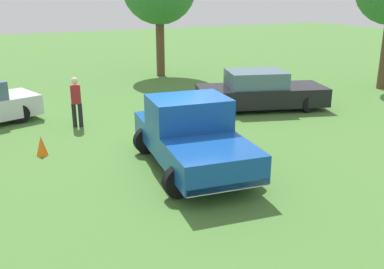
{
  "coord_description": "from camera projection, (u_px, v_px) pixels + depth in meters",
  "views": [
    {
      "loc": [
        4.44,
        9.86,
        4.29
      ],
      "look_at": [
        -0.13,
        0.61,
        0.9
      ],
      "focal_mm": 41.02,
      "sensor_mm": 36.0,
      "label": 1
    }
  ],
  "objects": [
    {
      "name": "traffic_cone",
      "position": [
        42.0,
        146.0,
        11.93
      ],
      "size": [
        0.32,
        0.32,
        0.55
      ],
      "primitive_type": "cone",
      "color": "orange",
      "rests_on": "ground_plane"
    },
    {
      "name": "person_bystander",
      "position": [
        76.0,
        99.0,
        14.23
      ],
      "size": [
        0.41,
        0.41,
        1.66
      ],
      "rotation": [
        0.0,
        0.0,
        4.37
      ],
      "color": "black",
      "rests_on": "ground_plane"
    },
    {
      "name": "ground_plane",
      "position": [
        177.0,
        161.0,
        11.61
      ],
      "size": [
        80.0,
        80.0,
        0.0
      ],
      "primitive_type": "plane",
      "color": "#477533"
    },
    {
      "name": "sedan_near",
      "position": [
        260.0,
        91.0,
        16.57
      ],
      "size": [
        5.13,
        3.21,
        1.46
      ],
      "rotation": [
        0.0,
        0.0,
        2.84
      ],
      "color": "black",
      "rests_on": "ground_plane"
    },
    {
      "name": "pickup_truck",
      "position": [
        190.0,
        133.0,
        10.97
      ],
      "size": [
        2.69,
        4.74,
        1.79
      ],
      "rotation": [
        0.0,
        0.0,
        1.45
      ],
      "color": "black",
      "rests_on": "ground_plane"
    }
  ]
}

